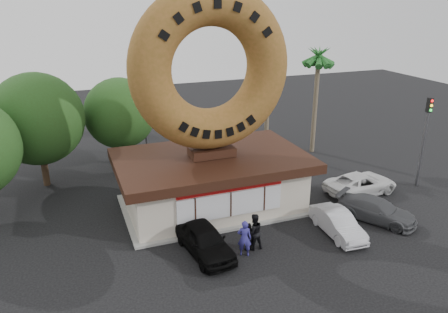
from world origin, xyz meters
name	(u,v)px	position (x,y,z in m)	size (l,w,h in m)	color
ground	(252,258)	(0.00, 0.00, 0.00)	(90.00, 90.00, 0.00)	black
donut_shop	(212,180)	(0.00, 5.98, 1.77)	(11.20, 7.20, 3.80)	beige
giant_donut	(211,69)	(0.00, 6.00, 8.37)	(9.14, 9.14, 2.33)	#915A2A
tree_west	(37,119)	(-9.50, 13.00, 4.64)	(6.00, 6.00, 7.65)	#473321
tree_mid	(120,113)	(-4.00, 15.00, 4.02)	(5.20, 5.20, 6.63)	#473321
palm_near	(269,47)	(7.50, 14.00, 8.41)	(2.60, 2.60, 9.75)	#726651
palm_far	(319,60)	(11.00, 12.50, 7.48)	(2.60, 2.60, 8.75)	#726651
street_lamp	(146,102)	(-1.86, 16.00, 4.48)	(2.11, 0.20, 8.00)	#59595E
traffic_signal	(425,131)	(14.00, 3.99, 3.87)	(0.30, 0.38, 6.07)	#59595E
person_left	(244,238)	(-0.27, 0.37, 0.95)	(0.69, 0.45, 1.90)	navy
person_center	(254,232)	(0.40, 0.74, 0.97)	(0.94, 0.74, 1.94)	black
person_right	(249,237)	(0.12, 0.67, 0.77)	(0.90, 0.38, 1.54)	black
car_black	(205,240)	(-2.06, 1.24, 0.75)	(1.78, 4.42, 1.51)	black
car_silver	(338,223)	(5.23, 0.47, 0.65)	(1.37, 3.94, 1.30)	#B3B3B9
car_grey	(377,210)	(8.21, 1.01, 0.65)	(1.82, 4.47, 1.30)	#4C4D50
car_white	(361,184)	(9.65, 4.35, 0.68)	(2.27, 4.92, 1.37)	silver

